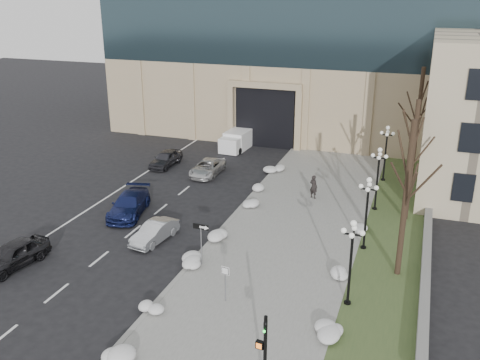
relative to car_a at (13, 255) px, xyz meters
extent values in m
plane|color=black|center=(10.63, -3.62, -0.76)|extent=(160.00, 160.00, 0.00)
cube|color=gray|center=(14.13, 10.38, -0.70)|extent=(9.00, 40.00, 0.12)
cube|color=gray|center=(9.63, 10.38, -0.69)|extent=(0.30, 40.00, 0.14)
cube|color=#394B25|center=(20.63, 10.38, -0.71)|extent=(4.00, 40.00, 0.10)
cube|color=slate|center=(22.63, 12.38, -0.41)|extent=(0.50, 30.00, 0.70)
cube|color=tan|center=(8.63, 38.38, 3.24)|extent=(40.00, 20.00, 8.00)
cube|color=black|center=(6.63, 29.38, 2.24)|extent=(6.00, 2.50, 6.00)
cube|color=tan|center=(6.63, 27.98, 5.54)|extent=(7.50, 0.60, 0.60)
cube|color=tan|center=(3.13, 27.98, 2.24)|extent=(0.60, 0.60, 6.00)
cube|color=tan|center=(10.13, 27.98, 2.24)|extent=(0.60, 0.60, 6.00)
cube|color=black|center=(24.63, 15.38, 1.74)|extent=(1.40, 0.25, 2.00)
cube|color=black|center=(24.63, 15.38, 5.24)|extent=(1.40, 0.25, 2.00)
cube|color=black|center=(24.63, 15.38, 8.74)|extent=(1.40, 0.25, 2.00)
imported|color=black|center=(0.00, 0.00, 0.00)|extent=(2.51, 4.70, 1.52)
imported|color=#B2B6BA|center=(6.19, 5.63, -0.13)|extent=(1.89, 4.01, 1.27)
imported|color=#171F50|center=(2.45, 8.85, -0.01)|extent=(3.24, 5.54, 1.51)
imported|color=#BEBEBE|center=(4.46, 18.55, -0.13)|extent=(2.18, 4.59, 1.26)
imported|color=#313137|center=(0.00, 19.46, -0.05)|extent=(1.77, 4.21, 1.42)
imported|color=black|center=(14.26, 15.99, 0.27)|extent=(0.79, 0.67, 1.83)
cube|color=white|center=(4.35, 27.66, 0.15)|extent=(2.30, 4.69, 1.83)
cube|color=white|center=(4.18, 24.92, 0.06)|extent=(2.01, 1.58, 1.46)
cylinder|color=black|center=(3.28, 25.16, -0.44)|extent=(0.27, 0.65, 0.64)
cylinder|color=black|center=(5.10, 25.05, -0.44)|extent=(0.27, 0.65, 0.64)
cylinder|color=black|center=(3.53, 29.09, -0.44)|extent=(0.27, 0.65, 0.64)
cylinder|color=black|center=(5.35, 28.97, -0.44)|extent=(0.27, 0.65, 0.64)
cylinder|color=slate|center=(10.29, 3.64, 0.55)|extent=(0.06, 0.06, 2.63)
cube|color=black|center=(10.29, 3.64, 1.77)|extent=(0.96, 0.08, 0.32)
cube|color=white|center=(10.44, 3.60, 1.77)|extent=(0.45, 0.03, 0.12)
cone|color=white|center=(10.69, 3.59, 1.77)|extent=(0.23, 0.27, 0.26)
cylinder|color=slate|center=(12.97, 0.50, 0.28)|extent=(0.06, 0.06, 2.07)
cube|color=white|center=(12.97, 0.50, 1.12)|extent=(0.45, 0.10, 0.45)
cube|color=black|center=(12.97, 0.47, 1.12)|extent=(0.39, 0.06, 0.40)
cube|color=white|center=(12.97, 0.47, 1.12)|extent=(0.34, 0.05, 0.34)
cylinder|color=black|center=(16.75, -5.08, 1.07)|extent=(0.15, 0.15, 3.65)
imported|color=black|center=(16.75, -5.08, 2.25)|extent=(0.23, 0.83, 0.16)
sphere|color=#19E533|center=(16.73, -5.22, 2.30)|extent=(0.11, 0.11, 0.11)
cube|color=black|center=(16.52, -5.05, 1.52)|extent=(0.34, 0.22, 0.32)
cube|color=orange|center=(16.51, -5.15, 1.52)|extent=(0.23, 0.05, 0.23)
ellipsoid|color=silver|center=(9.86, -1.63, -0.46)|extent=(1.10, 1.60, 0.36)
ellipsoid|color=silver|center=(9.95, 3.57, -0.46)|extent=(1.10, 1.60, 0.36)
ellipsoid|color=silver|center=(9.99, 7.34, -0.46)|extent=(1.10, 1.60, 0.36)
ellipsoid|color=silver|center=(10.17, 12.98, -0.46)|extent=(1.10, 1.60, 0.36)
ellipsoid|color=silver|center=(10.21, 16.40, -0.46)|extent=(1.10, 1.60, 0.36)
ellipsoid|color=silver|center=(9.87, 20.89, -0.46)|extent=(1.10, 1.60, 0.36)
ellipsoid|color=silver|center=(18.46, -0.70, -0.46)|extent=(1.10, 1.60, 0.36)
ellipsoid|color=silver|center=(18.29, 4.81, -0.46)|extent=(1.10, 1.60, 0.36)
ellipsoid|color=silver|center=(18.13, 11.42, -0.46)|extent=(1.10, 1.60, 0.36)
cylinder|color=black|center=(18.93, 2.38, -0.66)|extent=(0.36, 0.36, 0.20)
cylinder|color=black|center=(18.93, 2.38, 1.24)|extent=(0.14, 0.14, 4.00)
cylinder|color=black|center=(18.93, 2.38, 3.24)|extent=(0.10, 0.90, 0.10)
cylinder|color=black|center=(18.93, 2.38, 3.24)|extent=(0.90, 0.10, 0.10)
sphere|color=white|center=(18.93, 2.38, 3.84)|extent=(0.32, 0.32, 0.32)
sphere|color=white|center=(19.38, 2.38, 3.39)|extent=(0.28, 0.28, 0.28)
sphere|color=white|center=(18.48, 2.38, 3.39)|extent=(0.28, 0.28, 0.28)
sphere|color=white|center=(18.93, 2.83, 3.39)|extent=(0.28, 0.28, 0.28)
sphere|color=white|center=(18.93, 1.93, 3.39)|extent=(0.28, 0.28, 0.28)
cylinder|color=black|center=(18.93, 8.88, -0.66)|extent=(0.36, 0.36, 0.20)
cylinder|color=black|center=(18.93, 8.88, 1.24)|extent=(0.14, 0.14, 4.00)
cylinder|color=black|center=(18.93, 8.88, 3.24)|extent=(0.10, 0.90, 0.10)
cylinder|color=black|center=(18.93, 8.88, 3.24)|extent=(0.90, 0.10, 0.10)
sphere|color=white|center=(18.93, 8.88, 3.84)|extent=(0.32, 0.32, 0.32)
sphere|color=white|center=(19.38, 8.88, 3.39)|extent=(0.28, 0.28, 0.28)
sphere|color=white|center=(18.48, 8.88, 3.39)|extent=(0.28, 0.28, 0.28)
sphere|color=white|center=(18.93, 9.33, 3.39)|extent=(0.28, 0.28, 0.28)
sphere|color=white|center=(18.93, 8.43, 3.39)|extent=(0.28, 0.28, 0.28)
cylinder|color=black|center=(18.93, 15.38, -0.66)|extent=(0.36, 0.36, 0.20)
cylinder|color=black|center=(18.93, 15.38, 1.24)|extent=(0.14, 0.14, 4.00)
cylinder|color=black|center=(18.93, 15.38, 3.24)|extent=(0.10, 0.90, 0.10)
cylinder|color=black|center=(18.93, 15.38, 3.24)|extent=(0.90, 0.10, 0.10)
sphere|color=white|center=(18.93, 15.38, 3.84)|extent=(0.32, 0.32, 0.32)
sphere|color=white|center=(19.38, 15.38, 3.39)|extent=(0.28, 0.28, 0.28)
sphere|color=white|center=(18.48, 15.38, 3.39)|extent=(0.28, 0.28, 0.28)
sphere|color=white|center=(18.93, 15.83, 3.39)|extent=(0.28, 0.28, 0.28)
sphere|color=white|center=(18.93, 14.93, 3.39)|extent=(0.28, 0.28, 0.28)
cylinder|color=black|center=(18.93, 21.88, -0.66)|extent=(0.36, 0.36, 0.20)
cylinder|color=black|center=(18.93, 21.88, 1.24)|extent=(0.14, 0.14, 4.00)
cylinder|color=black|center=(18.93, 21.88, 3.24)|extent=(0.10, 0.90, 0.10)
cylinder|color=black|center=(18.93, 21.88, 3.24)|extent=(0.90, 0.10, 0.10)
sphere|color=white|center=(18.93, 21.88, 3.84)|extent=(0.32, 0.32, 0.32)
sphere|color=white|center=(19.38, 21.88, 3.39)|extent=(0.28, 0.28, 0.28)
sphere|color=white|center=(18.48, 21.88, 3.39)|extent=(0.28, 0.28, 0.28)
sphere|color=white|center=(18.93, 22.33, 3.39)|extent=(0.28, 0.28, 0.28)
sphere|color=white|center=(18.93, 21.43, 3.39)|extent=(0.28, 0.28, 0.28)
cylinder|color=black|center=(21.13, 6.38, 3.74)|extent=(0.32, 0.32, 9.00)
cylinder|color=black|center=(21.13, 14.38, 3.49)|extent=(0.32, 0.32, 8.50)
cylinder|color=black|center=(21.13, 22.38, 3.99)|extent=(0.32, 0.32, 9.50)
camera|label=1|loc=(21.52, -21.64, 14.69)|focal=40.00mm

